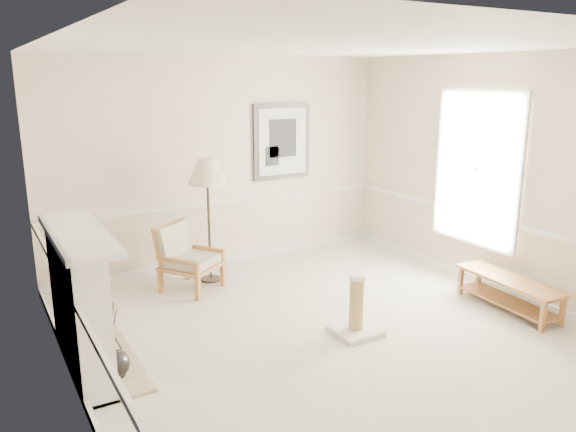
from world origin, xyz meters
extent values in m
plane|color=silver|center=(0.00, 0.00, 0.00)|extent=(5.50, 5.50, 0.00)
cube|color=beige|center=(0.00, 2.75, 1.45)|extent=(5.00, 0.04, 2.90)
cube|color=beige|center=(-2.50, 0.00, 1.45)|extent=(0.04, 5.50, 2.90)
cube|color=beige|center=(2.50, 0.00, 1.45)|extent=(0.04, 5.50, 2.90)
cube|color=white|center=(0.00, 0.00, 2.90)|extent=(5.00, 5.50, 0.04)
cube|color=white|center=(0.00, 2.73, 0.05)|extent=(4.95, 0.04, 0.10)
cube|color=white|center=(0.00, 2.73, 0.90)|extent=(4.95, 0.04, 0.05)
cube|color=white|center=(2.46, 0.40, 1.50)|extent=(0.03, 1.20, 1.80)
cube|color=white|center=(2.45, 0.40, 1.50)|extent=(0.05, 1.34, 1.94)
cube|color=black|center=(0.95, 2.72, 1.70)|extent=(0.92, 0.04, 1.10)
cube|color=white|center=(0.95, 2.69, 1.70)|extent=(0.78, 0.01, 0.96)
cube|color=black|center=(0.95, 2.69, 1.75)|extent=(0.45, 0.01, 0.55)
cube|color=white|center=(-2.36, 0.60, 0.62)|extent=(0.28, 1.50, 1.25)
cube|color=white|center=(-2.31, 0.60, 1.28)|extent=(0.46, 1.64, 0.06)
cube|color=#C6B28E|center=(-2.21, 0.60, 0.55)|extent=(0.02, 1.05, 0.95)
cube|color=black|center=(-2.20, 0.60, 0.42)|extent=(0.02, 0.62, 0.58)
cube|color=#B8813D|center=(-2.20, 0.60, 0.16)|extent=(0.01, 0.66, 0.05)
cube|color=#C6B28E|center=(-2.20, 0.60, 0.01)|extent=(0.60, 1.50, 0.03)
sphere|color=black|center=(-2.15, 0.25, 0.14)|extent=(0.25, 0.25, 0.25)
cylinder|color=black|center=(-2.15, 0.25, 0.04)|extent=(0.16, 0.16, 0.07)
cylinder|color=black|center=(-2.15, 0.25, 0.47)|extent=(0.09, 0.07, 0.40)
cylinder|color=black|center=(-2.15, 0.25, 0.44)|extent=(0.11, 0.09, 0.32)
cylinder|color=black|center=(-2.15, 0.25, 0.50)|extent=(0.05, 0.04, 0.47)
cube|color=#AA7837|center=(-0.86, 1.58, 0.17)|extent=(0.07, 0.07, 0.34)
cube|color=#AA7837|center=(-1.17, 2.04, 0.17)|extent=(0.07, 0.07, 0.34)
cube|color=#AA7837|center=(-0.40, 1.89, 0.17)|extent=(0.07, 0.07, 0.34)
cube|color=#AA7837|center=(-0.71, 2.35, 0.17)|extent=(0.07, 0.07, 0.34)
cube|color=#AA7837|center=(-0.79, 1.96, 0.31)|extent=(0.87, 0.87, 0.04)
cube|color=#AA7837|center=(-0.94, 2.20, 0.59)|extent=(0.60, 0.47, 0.49)
cube|color=#AA7837|center=(-1.02, 1.81, 0.47)|extent=(0.39, 0.55, 0.04)
cube|color=#AA7837|center=(-0.55, 2.12, 0.47)|extent=(0.39, 0.55, 0.04)
cube|color=white|center=(-0.79, 1.96, 0.39)|extent=(0.79, 0.79, 0.11)
cube|color=white|center=(-0.91, 2.16, 0.61)|extent=(0.57, 0.47, 0.44)
cylinder|color=black|center=(-0.46, 2.15, 0.01)|extent=(0.26, 0.26, 0.03)
cylinder|color=black|center=(-0.46, 2.15, 0.75)|extent=(0.03, 0.03, 1.46)
cone|color=#FFF6CB|center=(-0.46, 2.15, 1.46)|extent=(0.65, 0.65, 0.32)
cube|color=#AA7837|center=(2.15, -0.46, 0.36)|extent=(0.48, 1.34, 0.04)
cube|color=#AA7837|center=(2.15, -0.46, 0.09)|extent=(0.42, 1.24, 0.03)
cube|color=#AA7837|center=(1.96, -1.05, 0.17)|extent=(0.05, 0.05, 0.34)
cube|color=#AA7837|center=(2.26, -1.07, 0.17)|extent=(0.05, 0.05, 0.34)
cube|color=#AA7837|center=(2.04, 0.15, 0.17)|extent=(0.05, 0.05, 0.34)
cube|color=#AA7837|center=(2.34, 0.13, 0.17)|extent=(0.05, 0.05, 0.34)
cube|color=silver|center=(0.25, -0.09, 0.03)|extent=(0.48, 0.48, 0.06)
cylinder|color=tan|center=(0.25, -0.09, 0.33)|extent=(0.15, 0.15, 0.55)
cylinder|color=silver|center=(0.25, -0.09, 0.63)|extent=(0.17, 0.17, 0.05)
camera|label=1|loc=(-3.09, -4.42, 2.63)|focal=35.00mm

